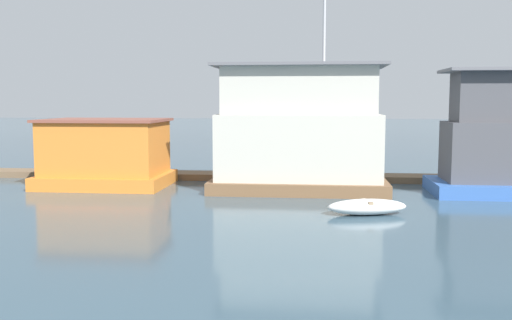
{
  "coord_description": "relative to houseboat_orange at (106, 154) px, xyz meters",
  "views": [
    {
      "loc": [
        2.48,
        -24.03,
        3.81
      ],
      "look_at": [
        0.0,
        -1.0,
        1.4
      ],
      "focal_mm": 40.0,
      "sensor_mm": 36.0,
      "label": 1
    }
  ],
  "objects": [
    {
      "name": "houseboat_brown",
      "position": [
        8.62,
        -0.37,
        1.03
      ],
      "size": [
        7.39,
        3.81,
        8.0
      ],
      "color": "brown",
      "rests_on": "ground_plane"
    },
    {
      "name": "houseboat_orange",
      "position": [
        0.0,
        0.0,
        0.0
      ],
      "size": [
        5.53,
        4.03,
        3.01
      ],
      "color": "orange",
      "rests_on": "ground_plane"
    },
    {
      "name": "dinghy_white",
      "position": [
        11.08,
        -5.3,
        -1.19
      ],
      "size": [
        2.87,
        1.63,
        0.52
      ],
      "color": "white",
      "rests_on": "ground_plane"
    },
    {
      "name": "ground_plane",
      "position": [
        6.91,
        -0.44,
        -1.45
      ],
      "size": [
        200.0,
        200.0,
        0.0
      ],
      "primitive_type": "plane",
      "color": "#385160"
    },
    {
      "name": "dock_walkway",
      "position": [
        6.91,
        2.87,
        -1.3
      ],
      "size": [
        33.8,
        1.59,
        0.3
      ],
      "primitive_type": "cube",
      "color": "brown",
      "rests_on": "ground_plane"
    },
    {
      "name": "houseboat_blue",
      "position": [
        17.02,
        -0.45,
        0.72
      ],
      "size": [
        5.89,
        3.56,
        8.05
      ],
      "color": "#3866B7",
      "rests_on": "ground_plane"
    }
  ]
}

